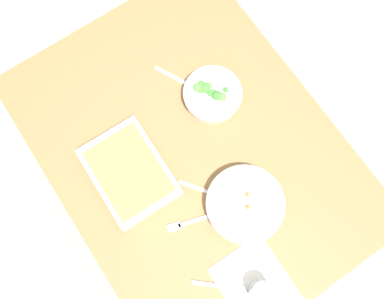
{
  "coord_description": "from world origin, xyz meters",
  "views": [
    {
      "loc": [
        -0.26,
        0.18,
        2.04
      ],
      "look_at": [
        0.0,
        0.0,
        0.74
      ],
      "focal_mm": 37.57,
      "sensor_mm": 36.0,
      "label": 1
    }
  ],
  "objects_px": {
    "spoon_by_stew": "(212,193)",
    "fork_on_table": "(190,222)",
    "broccoli_bowl": "(212,94)",
    "spoon_by_broccoli": "(183,82)",
    "baking_dish": "(130,173)",
    "spoon_spare": "(228,287)",
    "drink_cup": "(261,292)",
    "stew_bowl": "(245,204)"
  },
  "relations": [
    {
      "from": "broccoli_bowl",
      "to": "spoon_by_broccoli",
      "type": "relative_size",
      "value": 1.21
    },
    {
      "from": "spoon_by_stew",
      "to": "fork_on_table",
      "type": "bearing_deg",
      "value": 108.45
    },
    {
      "from": "spoon_by_stew",
      "to": "fork_on_table",
      "type": "relative_size",
      "value": 0.88
    },
    {
      "from": "stew_bowl",
      "to": "broccoli_bowl",
      "type": "xyz_separation_m",
      "value": [
        0.36,
        -0.12,
        -0.0
      ]
    },
    {
      "from": "spoon_spare",
      "to": "baking_dish",
      "type": "bearing_deg",
      "value": 7.58
    },
    {
      "from": "spoon_spare",
      "to": "fork_on_table",
      "type": "distance_m",
      "value": 0.23
    },
    {
      "from": "baking_dish",
      "to": "stew_bowl",
      "type": "bearing_deg",
      "value": -139.29
    },
    {
      "from": "stew_bowl",
      "to": "spoon_spare",
      "type": "height_order",
      "value": "stew_bowl"
    },
    {
      "from": "stew_bowl",
      "to": "broccoli_bowl",
      "type": "bearing_deg",
      "value": -19.03
    },
    {
      "from": "stew_bowl",
      "to": "fork_on_table",
      "type": "distance_m",
      "value": 0.19
    },
    {
      "from": "spoon_by_stew",
      "to": "spoon_spare",
      "type": "relative_size",
      "value": 1.06
    },
    {
      "from": "drink_cup",
      "to": "fork_on_table",
      "type": "height_order",
      "value": "drink_cup"
    },
    {
      "from": "drink_cup",
      "to": "spoon_by_stew",
      "type": "height_order",
      "value": "drink_cup"
    },
    {
      "from": "stew_bowl",
      "to": "spoon_by_broccoli",
      "type": "xyz_separation_m",
      "value": [
        0.47,
        -0.07,
        -0.03
      ]
    },
    {
      "from": "spoon_by_stew",
      "to": "spoon_by_broccoli",
      "type": "height_order",
      "value": "same"
    },
    {
      "from": "baking_dish",
      "to": "drink_cup",
      "type": "xyz_separation_m",
      "value": [
        -0.53,
        -0.14,
        0.0
      ]
    },
    {
      "from": "broccoli_bowl",
      "to": "baking_dish",
      "type": "height_order",
      "value": "broccoli_bowl"
    },
    {
      "from": "spoon_by_stew",
      "to": "stew_bowl",
      "type": "bearing_deg",
      "value": -144.07
    },
    {
      "from": "broccoli_bowl",
      "to": "fork_on_table",
      "type": "bearing_deg",
      "value": 135.9
    },
    {
      "from": "spoon_by_broccoli",
      "to": "spoon_spare",
      "type": "distance_m",
      "value": 0.69
    },
    {
      "from": "baking_dish",
      "to": "spoon_by_broccoli",
      "type": "distance_m",
      "value": 0.37
    },
    {
      "from": "baking_dish",
      "to": "broccoli_bowl",
      "type": "bearing_deg",
      "value": -78.95
    },
    {
      "from": "baking_dish",
      "to": "fork_on_table",
      "type": "bearing_deg",
      "value": -162.65
    },
    {
      "from": "baking_dish",
      "to": "spoon_by_broccoli",
      "type": "xyz_separation_m",
      "value": [
        0.18,
        -0.32,
        -0.03
      ]
    },
    {
      "from": "stew_bowl",
      "to": "baking_dish",
      "type": "xyz_separation_m",
      "value": [
        0.29,
        0.25,
        0.0
      ]
    },
    {
      "from": "spoon_by_broccoli",
      "to": "spoon_by_stew",
      "type": "bearing_deg",
      "value": 159.79
    },
    {
      "from": "baking_dish",
      "to": "spoon_spare",
      "type": "bearing_deg",
      "value": -172.42
    },
    {
      "from": "spoon_by_broccoli",
      "to": "spoon_spare",
      "type": "xyz_separation_m",
      "value": [
        -0.64,
        0.26,
        0.0
      ]
    },
    {
      "from": "drink_cup",
      "to": "spoon_spare",
      "type": "xyz_separation_m",
      "value": [
        0.06,
        0.07,
        -0.03
      ]
    },
    {
      "from": "baking_dish",
      "to": "spoon_by_stew",
      "type": "distance_m",
      "value": 0.27
    },
    {
      "from": "broccoli_bowl",
      "to": "spoon_spare",
      "type": "xyz_separation_m",
      "value": [
        -0.54,
        0.31,
        -0.03
      ]
    },
    {
      "from": "broccoli_bowl",
      "to": "spoon_by_stew",
      "type": "relative_size",
      "value": 1.31
    },
    {
      "from": "broccoli_bowl",
      "to": "drink_cup",
      "type": "distance_m",
      "value": 0.65
    },
    {
      "from": "drink_cup",
      "to": "spoon_by_broccoli",
      "type": "height_order",
      "value": "drink_cup"
    },
    {
      "from": "spoon_by_stew",
      "to": "broccoli_bowl",
      "type": "bearing_deg",
      "value": -34.83
    },
    {
      "from": "fork_on_table",
      "to": "baking_dish",
      "type": "bearing_deg",
      "value": 17.35
    },
    {
      "from": "drink_cup",
      "to": "spoon_by_stew",
      "type": "distance_m",
      "value": 0.34
    },
    {
      "from": "drink_cup",
      "to": "baking_dish",
      "type": "bearing_deg",
      "value": 14.36
    },
    {
      "from": "broccoli_bowl",
      "to": "spoon_by_broccoli",
      "type": "bearing_deg",
      "value": 26.71
    },
    {
      "from": "spoon_by_broccoli",
      "to": "stew_bowl",
      "type": "bearing_deg",
      "value": 171.04
    },
    {
      "from": "spoon_spare",
      "to": "spoon_by_broccoli",
      "type": "bearing_deg",
      "value": -22.1
    },
    {
      "from": "fork_on_table",
      "to": "spoon_spare",
      "type": "bearing_deg",
      "value": 177.01
    }
  ]
}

